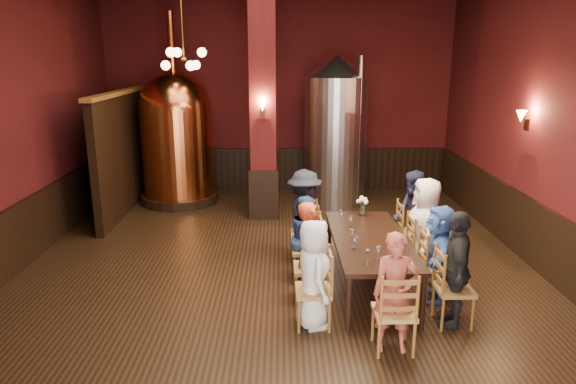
{
  "coord_description": "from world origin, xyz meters",
  "views": [
    {
      "loc": [
        0.05,
        -7.18,
        3.2
      ],
      "look_at": [
        0.15,
        0.2,
        1.2
      ],
      "focal_mm": 32.0,
      "sensor_mm": 36.0,
      "label": 1
    }
  ],
  "objects_px": {
    "rose_vase": "(363,203)",
    "person_1": "(310,252)",
    "person_0": "(313,274)",
    "steel_vessel": "(335,132)",
    "person_2": "(307,238)",
    "copper_kettle": "(177,136)",
    "dining_table": "(370,242)"
  },
  "relations": [
    {
      "from": "person_2",
      "to": "steel_vessel",
      "type": "distance_m",
      "value": 4.15
    },
    {
      "from": "person_1",
      "to": "person_2",
      "type": "bearing_deg",
      "value": 10.53
    },
    {
      "from": "person_2",
      "to": "rose_vase",
      "type": "bearing_deg",
      "value": -38.19
    },
    {
      "from": "dining_table",
      "to": "copper_kettle",
      "type": "distance_m",
      "value": 5.71
    },
    {
      "from": "person_0",
      "to": "person_1",
      "type": "height_order",
      "value": "person_1"
    },
    {
      "from": "person_0",
      "to": "person_2",
      "type": "relative_size",
      "value": 1.07
    },
    {
      "from": "person_1",
      "to": "copper_kettle",
      "type": "relative_size",
      "value": 0.34
    },
    {
      "from": "person_0",
      "to": "steel_vessel",
      "type": "height_order",
      "value": "steel_vessel"
    },
    {
      "from": "dining_table",
      "to": "steel_vessel",
      "type": "distance_m",
      "value": 4.38
    },
    {
      "from": "person_1",
      "to": "rose_vase",
      "type": "xyz_separation_m",
      "value": [
        0.89,
        1.34,
        0.27
      ]
    },
    {
      "from": "person_2",
      "to": "steel_vessel",
      "type": "bearing_deg",
      "value": 3.34
    },
    {
      "from": "person_0",
      "to": "rose_vase",
      "type": "xyz_separation_m",
      "value": [
        0.89,
        2.01,
        0.28
      ]
    },
    {
      "from": "rose_vase",
      "to": "person_1",
      "type": "bearing_deg",
      "value": -123.67
    },
    {
      "from": "dining_table",
      "to": "rose_vase",
      "type": "xyz_separation_m",
      "value": [
        0.05,
        1.0,
        0.27
      ]
    },
    {
      "from": "copper_kettle",
      "to": "steel_vessel",
      "type": "distance_m",
      "value": 3.43
    },
    {
      "from": "dining_table",
      "to": "person_1",
      "type": "relative_size",
      "value": 1.77
    },
    {
      "from": "person_2",
      "to": "rose_vase",
      "type": "xyz_separation_m",
      "value": [
        0.9,
        0.68,
        0.33
      ]
    },
    {
      "from": "person_1",
      "to": "steel_vessel",
      "type": "height_order",
      "value": "steel_vessel"
    },
    {
      "from": "person_0",
      "to": "copper_kettle",
      "type": "relative_size",
      "value": 0.33
    },
    {
      "from": "dining_table",
      "to": "rose_vase",
      "type": "distance_m",
      "value": 1.04
    },
    {
      "from": "person_1",
      "to": "steel_vessel",
      "type": "distance_m",
      "value": 4.78
    },
    {
      "from": "dining_table",
      "to": "steel_vessel",
      "type": "bearing_deg",
      "value": 90.15
    },
    {
      "from": "person_1",
      "to": "person_2",
      "type": "xyz_separation_m",
      "value": [
        -0.01,
        0.66,
        -0.05
      ]
    },
    {
      "from": "person_0",
      "to": "dining_table",
      "type": "bearing_deg",
      "value": -49.71
    },
    {
      "from": "person_1",
      "to": "rose_vase",
      "type": "relative_size",
      "value": 4.37
    },
    {
      "from": "copper_kettle",
      "to": "steel_vessel",
      "type": "height_order",
      "value": "copper_kettle"
    },
    {
      "from": "person_0",
      "to": "steel_vessel",
      "type": "xyz_separation_m",
      "value": [
        0.79,
        5.29,
        0.91
      ]
    },
    {
      "from": "person_2",
      "to": "steel_vessel",
      "type": "xyz_separation_m",
      "value": [
        0.8,
        3.96,
        0.95
      ]
    },
    {
      "from": "person_0",
      "to": "copper_kettle",
      "type": "bearing_deg",
      "value": 15.91
    },
    {
      "from": "steel_vessel",
      "to": "rose_vase",
      "type": "bearing_deg",
      "value": -88.25
    },
    {
      "from": "copper_kettle",
      "to": "person_1",
      "type": "bearing_deg",
      "value": -61.17
    },
    {
      "from": "dining_table",
      "to": "person_0",
      "type": "xyz_separation_m",
      "value": [
        -0.84,
        -1.01,
        -0.02
      ]
    }
  ]
}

